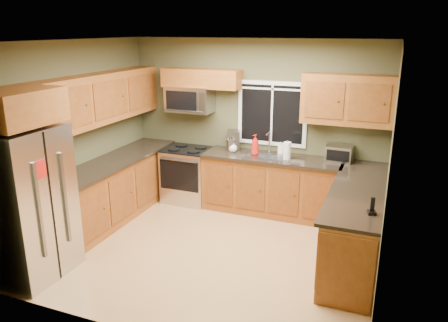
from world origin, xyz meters
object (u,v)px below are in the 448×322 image
Objects in this scene: soap_bottle_c at (233,147)px; paper_towel_roll at (287,151)px; range at (188,174)px; coffee_maker at (233,141)px; toaster_oven at (339,153)px; cordless_phone at (372,209)px; kettle at (231,145)px; soap_bottle_a at (255,145)px; microwave at (190,99)px; soap_bottle_b at (281,148)px; refrigerator at (28,204)px.

paper_towel_roll is at bearing -4.72° from soap_bottle_c.
coffee_maker reaches higher than range.
toaster_oven is 2.30× the size of soap_bottle_c.
paper_towel_roll is 1.70× the size of soap_bottle_c.
kettle is at bearing 142.19° from cordless_phone.
range is at bearing -178.51° from soap_bottle_a.
microwave is at bearing 172.47° from soap_bottle_c.
toaster_oven is 1.69m from kettle.
soap_bottle_b is (-0.91, 0.08, -0.03)m from toaster_oven.
soap_bottle_a is 0.38m from soap_bottle_c.
soap_bottle_b is 1.05× the size of soap_bottle_c.
range is at bearing -176.56° from toaster_oven.
paper_towel_roll is 2.14m from cordless_phone.
refrigerator is at bearing -126.49° from soap_bottle_b.
coffee_maker is at bearing 109.14° from soap_bottle_c.
range is at bearing -171.44° from soap_bottle_b.
soap_bottle_a is (0.42, -0.14, 0.01)m from coffee_maker.
kettle is 0.42m from soap_bottle_a.
soap_bottle_b is at bearing 3.53° from microwave.
coffee_maker is at bearing 161.70° from soap_bottle_a.
soap_bottle_a is (1.17, 0.03, 0.63)m from range.
soap_bottle_c is at bearing 175.28° from paper_towel_roll.
refrigerator is 4.28m from toaster_oven.
coffee_maker reaches higher than paper_towel_roll.
coffee_maker is 1.07× the size of paper_towel_roll.
soap_bottle_a is at bearing 172.02° from paper_towel_roll.
soap_bottle_b is (-0.17, 0.27, -0.04)m from paper_towel_roll.
range is 0.96m from kettle.
refrigerator is at bearing -103.97° from range.
refrigerator reaches higher than toaster_oven.
paper_towel_roll reaches higher than kettle.
paper_towel_roll is at bearing -7.98° from soap_bottle_a.
microwave reaches higher than range.
microwave is 1.07m from soap_bottle_c.
soap_bottle_a reaches higher than range.
microwave reaches higher than toaster_oven.
microwave is 2.39× the size of soap_bottle_a.
soap_bottle_b is (1.53, 0.23, 0.56)m from range.
soap_bottle_b is (0.78, 0.18, -0.02)m from kettle.
microwave is at bearing -176.47° from soap_bottle_b.
soap_bottle_c is at bearing -26.49° from kettle.
soap_bottle_a is at bearing 56.42° from refrigerator.
refrigerator is at bearing -103.34° from microwave.
soap_bottle_a is (1.86, 2.80, 0.20)m from refrigerator.
refrigerator is 3.17m from kettle.
soap_bottle_a is at bearing -5.16° from microwave.
cordless_phone is at bearing -52.33° from soap_bottle_b.
soap_bottle_c is (1.49, 2.80, 0.13)m from refrigerator.
soap_bottle_a reaches higher than paper_towel_roll.
microwave reaches higher than cordless_phone.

